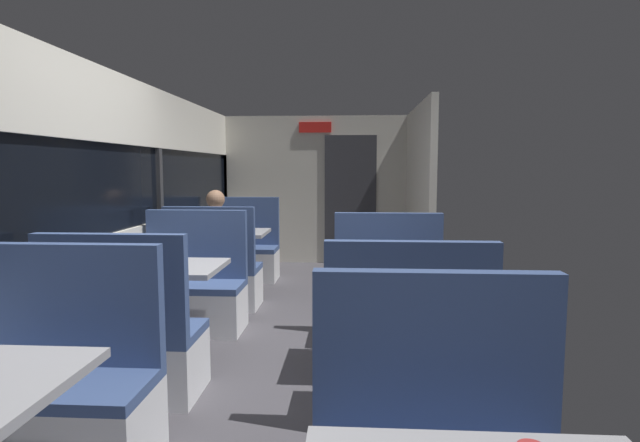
{
  "coord_description": "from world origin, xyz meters",
  "views": [
    {
      "loc": [
        0.57,
        -3.75,
        1.49
      ],
      "look_at": [
        0.16,
        2.84,
        0.8
      ],
      "focal_mm": 28.43,
      "sensor_mm": 36.0,
      "label": 1
    }
  ],
  "objects_px": {
    "bench_far_window_facing_end": "(214,277)",
    "bench_mid_window_facing_end": "(126,348)",
    "dining_table_rear_aisle": "(396,287)",
    "bench_near_window_facing_entry": "(60,400)",
    "dining_table_far_window": "(229,239)",
    "bench_rear_aisle_facing_end": "(406,366)",
    "bench_rear_aisle_facing_entry": "(389,303)",
    "bench_far_window_facing_entry": "(242,255)",
    "dining_table_mid_window": "(164,278)",
    "bench_mid_window_facing_entry": "(193,295)",
    "seated_passenger": "(216,257)"
  },
  "relations": [
    {
      "from": "bench_mid_window_facing_end",
      "to": "bench_rear_aisle_facing_end",
      "type": "height_order",
      "value": "same"
    },
    {
      "from": "bench_far_window_facing_end",
      "to": "bench_mid_window_facing_end",
      "type": "bearing_deg",
      "value": -90.0
    },
    {
      "from": "bench_mid_window_facing_end",
      "to": "bench_mid_window_facing_entry",
      "type": "xyz_separation_m",
      "value": [
        0.0,
        1.4,
        0.0
      ]
    },
    {
      "from": "dining_table_mid_window",
      "to": "bench_far_window_facing_entry",
      "type": "relative_size",
      "value": 0.82
    },
    {
      "from": "bench_far_window_facing_end",
      "to": "dining_table_rear_aisle",
      "type": "xyz_separation_m",
      "value": [
        1.79,
        -1.65,
        0.31
      ]
    },
    {
      "from": "bench_far_window_facing_entry",
      "to": "bench_rear_aisle_facing_end",
      "type": "xyz_separation_m",
      "value": [
        1.79,
        -3.74,
        0.0
      ]
    },
    {
      "from": "dining_table_mid_window",
      "to": "seated_passenger",
      "type": "xyz_separation_m",
      "value": [
        0.0,
        1.52,
        -0.1
      ]
    },
    {
      "from": "bench_far_window_facing_entry",
      "to": "bench_rear_aisle_facing_entry",
      "type": "distance_m",
      "value": 2.95
    },
    {
      "from": "bench_rear_aisle_facing_end",
      "to": "bench_rear_aisle_facing_entry",
      "type": "bearing_deg",
      "value": 90.0
    },
    {
      "from": "bench_near_window_facing_entry",
      "to": "seated_passenger",
      "type": "distance_m",
      "value": 2.97
    },
    {
      "from": "dining_table_far_window",
      "to": "bench_far_window_facing_end",
      "type": "relative_size",
      "value": 0.82
    },
    {
      "from": "bench_near_window_facing_entry",
      "to": "dining_table_mid_window",
      "type": "xyz_separation_m",
      "value": [
        0.0,
        1.45,
        0.31
      ]
    },
    {
      "from": "bench_near_window_facing_entry",
      "to": "bench_rear_aisle_facing_entry",
      "type": "distance_m",
      "value": 2.64
    },
    {
      "from": "bench_far_window_facing_end",
      "to": "bench_rear_aisle_facing_end",
      "type": "bearing_deg",
      "value": -52.64
    },
    {
      "from": "dining_table_far_window",
      "to": "dining_table_rear_aisle",
      "type": "distance_m",
      "value": 2.95
    },
    {
      "from": "dining_table_mid_window",
      "to": "bench_mid_window_facing_end",
      "type": "relative_size",
      "value": 0.82
    },
    {
      "from": "bench_mid_window_facing_entry",
      "to": "bench_near_window_facing_entry",
      "type": "bearing_deg",
      "value": -90.0
    },
    {
      "from": "bench_rear_aisle_facing_end",
      "to": "bench_far_window_facing_end",
      "type": "bearing_deg",
      "value": 127.36
    },
    {
      "from": "bench_near_window_facing_entry",
      "to": "dining_table_far_window",
      "type": "relative_size",
      "value": 1.22
    },
    {
      "from": "bench_mid_window_facing_end",
      "to": "bench_rear_aisle_facing_end",
      "type": "bearing_deg",
      "value": -6.38
    },
    {
      "from": "dining_table_far_window",
      "to": "dining_table_rear_aisle",
      "type": "relative_size",
      "value": 1.0
    },
    {
      "from": "bench_mid_window_facing_end",
      "to": "bench_far_window_facing_entry",
      "type": "relative_size",
      "value": 1.0
    },
    {
      "from": "bench_mid_window_facing_entry",
      "to": "bench_rear_aisle_facing_entry",
      "type": "height_order",
      "value": "same"
    },
    {
      "from": "dining_table_mid_window",
      "to": "bench_rear_aisle_facing_end",
      "type": "distance_m",
      "value": 2.03
    },
    {
      "from": "dining_table_mid_window",
      "to": "seated_passenger",
      "type": "distance_m",
      "value": 1.52
    },
    {
      "from": "bench_rear_aisle_facing_entry",
      "to": "bench_rear_aisle_facing_end",
      "type": "bearing_deg",
      "value": -90.0
    },
    {
      "from": "bench_mid_window_facing_end",
      "to": "dining_table_rear_aisle",
      "type": "bearing_deg",
      "value": 15.59
    },
    {
      "from": "seated_passenger",
      "to": "bench_far_window_facing_entry",
      "type": "bearing_deg",
      "value": 90.0
    },
    {
      "from": "bench_rear_aisle_facing_entry",
      "to": "seated_passenger",
      "type": "bearing_deg",
      "value": 150.37
    },
    {
      "from": "dining_table_far_window",
      "to": "seated_passenger",
      "type": "height_order",
      "value": "seated_passenger"
    },
    {
      "from": "bench_near_window_facing_entry",
      "to": "bench_rear_aisle_facing_end",
      "type": "distance_m",
      "value": 1.87
    },
    {
      "from": "bench_mid_window_facing_entry",
      "to": "dining_table_rear_aisle",
      "type": "distance_m",
      "value": 2.03
    },
    {
      "from": "bench_far_window_facing_end",
      "to": "seated_passenger",
      "type": "bearing_deg",
      "value": 90.0
    },
    {
      "from": "bench_near_window_facing_entry",
      "to": "dining_table_rear_aisle",
      "type": "bearing_deg",
      "value": 34.82
    },
    {
      "from": "bench_far_window_facing_entry",
      "to": "dining_table_rear_aisle",
      "type": "relative_size",
      "value": 1.22
    },
    {
      "from": "bench_mid_window_facing_end",
      "to": "bench_mid_window_facing_entry",
      "type": "bearing_deg",
      "value": 90.0
    },
    {
      "from": "bench_mid_window_facing_entry",
      "to": "bench_far_window_facing_entry",
      "type": "bearing_deg",
      "value": 90.0
    },
    {
      "from": "dining_table_far_window",
      "to": "bench_rear_aisle_facing_end",
      "type": "bearing_deg",
      "value": -59.54
    },
    {
      "from": "bench_mid_window_facing_entry",
      "to": "bench_rear_aisle_facing_end",
      "type": "xyz_separation_m",
      "value": [
        1.79,
        -1.6,
        0.0
      ]
    },
    {
      "from": "dining_table_mid_window",
      "to": "dining_table_rear_aisle",
      "type": "distance_m",
      "value": 1.8
    },
    {
      "from": "dining_table_far_window",
      "to": "dining_table_rear_aisle",
      "type": "bearing_deg",
      "value": -52.64
    },
    {
      "from": "bench_mid_window_facing_end",
      "to": "bench_rear_aisle_facing_entry",
      "type": "distance_m",
      "value": 2.15
    },
    {
      "from": "bench_far_window_facing_end",
      "to": "bench_far_window_facing_entry",
      "type": "distance_m",
      "value": 1.4
    },
    {
      "from": "dining_table_rear_aisle",
      "to": "bench_far_window_facing_end",
      "type": "bearing_deg",
      "value": 137.41
    },
    {
      "from": "dining_table_mid_window",
      "to": "bench_mid_window_facing_entry",
      "type": "xyz_separation_m",
      "value": [
        0.0,
        0.7,
        -0.31
      ]
    },
    {
      "from": "bench_near_window_facing_entry",
      "to": "bench_far_window_facing_entry",
      "type": "xyz_separation_m",
      "value": [
        0.0,
        4.29,
        0.0
      ]
    },
    {
      "from": "bench_far_window_facing_end",
      "to": "dining_table_far_window",
      "type": "bearing_deg",
      "value": 90.0
    },
    {
      "from": "bench_near_window_facing_entry",
      "to": "bench_rear_aisle_facing_entry",
      "type": "height_order",
      "value": "same"
    },
    {
      "from": "bench_mid_window_facing_end",
      "to": "bench_far_window_facing_end",
      "type": "bearing_deg",
      "value": 90.0
    },
    {
      "from": "bench_rear_aisle_facing_end",
      "to": "seated_passenger",
      "type": "height_order",
      "value": "seated_passenger"
    }
  ]
}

